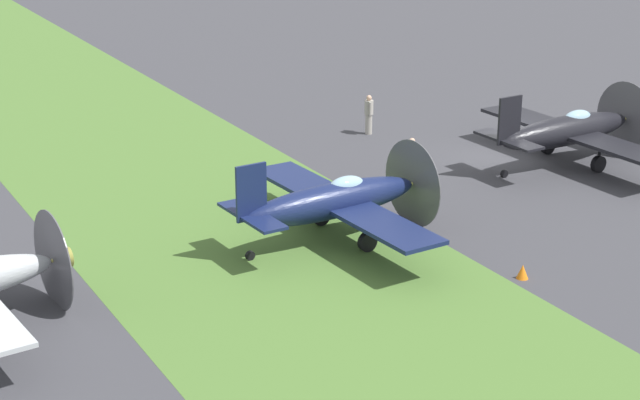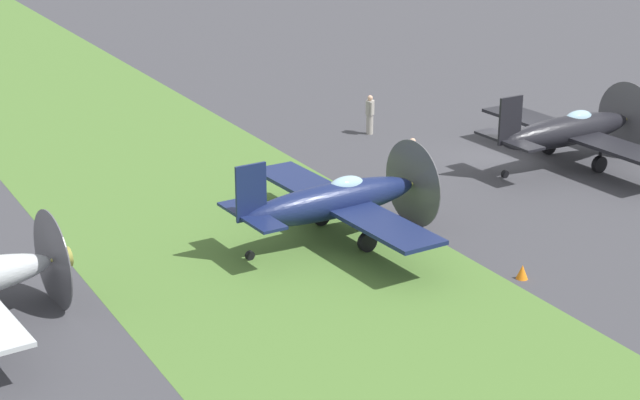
# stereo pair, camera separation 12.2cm
# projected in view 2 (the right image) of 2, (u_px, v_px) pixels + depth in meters

# --- Properties ---
(ground_plane) EXTENTS (160.00, 160.00, 0.00)m
(ground_plane) POSITION_uv_depth(u_px,v_px,m) (504.00, 160.00, 42.24)
(ground_plane) COLOR #38383D
(grass_verge) EXTENTS (120.00, 11.00, 0.01)m
(grass_verge) POSITION_uv_depth(u_px,v_px,m) (210.00, 214.00, 36.38)
(grass_verge) COLOR #476B2D
(grass_verge) RESTS_ON ground
(airplane_lead) EXTENTS (9.30, 7.37, 3.32)m
(airplane_lead) POSITION_uv_depth(u_px,v_px,m) (570.00, 131.00, 41.19)
(airplane_lead) COLOR black
(airplane_lead) RESTS_ON ground
(airplane_wingman) EXTENTS (9.10, 7.20, 3.24)m
(airplane_wingman) POSITION_uv_depth(u_px,v_px,m) (335.00, 200.00, 33.67)
(airplane_wingman) COLOR #141E47
(airplane_wingman) RESTS_ON ground
(ground_crew_chief) EXTENTS (0.60, 0.38, 1.73)m
(ground_crew_chief) POSITION_uv_depth(u_px,v_px,m) (370.00, 114.00, 45.41)
(ground_crew_chief) COLOR #9E998E
(ground_crew_chief) RESTS_ON ground
(ground_crew_mechanic) EXTENTS (0.46, 0.49, 1.73)m
(ground_crew_mechanic) POSITION_uv_depth(u_px,v_px,m) (412.00, 159.00, 39.27)
(ground_crew_mechanic) COLOR #9E998E
(ground_crew_mechanic) RESTS_ON ground
(runway_marker_cone) EXTENTS (0.36, 0.36, 0.44)m
(runway_marker_cone) POSITION_uv_depth(u_px,v_px,m) (522.00, 272.00, 31.13)
(runway_marker_cone) COLOR orange
(runway_marker_cone) RESTS_ON ground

